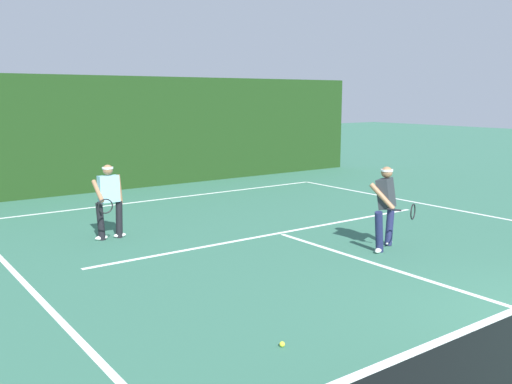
{
  "coord_description": "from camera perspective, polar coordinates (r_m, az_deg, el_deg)",
  "views": [
    {
      "loc": [
        -7.17,
        -2.5,
        2.89
      ],
      "look_at": [
        -0.76,
        6.29,
        1.0
      ],
      "focal_mm": 39.16,
      "sensor_mm": 36.0,
      "label": 1
    }
  ],
  "objects": [
    {
      "name": "player_near",
      "position": [
        10.78,
        13.14,
        -1.22
      ],
      "size": [
        0.9,
        0.97,
        1.59
      ],
      "rotation": [
        0.0,
        0.0,
        3.56
      ],
      "color": "#1E234C",
      "rests_on": "ground_plane"
    },
    {
      "name": "player_far",
      "position": [
        11.63,
        -14.8,
        -0.67
      ],
      "size": [
        0.77,
        0.88,
        1.53
      ],
      "rotation": [
        0.0,
        0.0,
        3.09
      ],
      "color": "black",
      "rests_on": "ground_plane"
    },
    {
      "name": "tennis_ball",
      "position": [
        6.73,
        2.69,
        -15.27
      ],
      "size": [
        0.07,
        0.07,
        0.07
      ],
      "primitive_type": "sphere",
      "color": "#D1E033",
      "rests_on": "ground_plane"
    },
    {
      "name": "court_line_centre",
      "position": [
        9.6,
        14.85,
        -7.98
      ],
      "size": [
        0.1,
        6.4,
        0.01
      ],
      "primitive_type": "cube",
      "color": "white",
      "rests_on": "ground_plane"
    },
    {
      "name": "back_fence_windscreen",
      "position": [
        17.85,
        -12.39,
        5.92
      ],
      "size": [
        17.86,
        0.12,
        3.48
      ],
      "primitive_type": "cube",
      "color": "#1A3814",
      "rests_on": "ground_plane"
    },
    {
      "name": "court_line_service",
      "position": [
        11.88,
        2.32,
        -4.22
      ],
      "size": [
        8.46,
        0.1,
        0.01
      ],
      "primitive_type": "cube",
      "color": "white",
      "rests_on": "ground_plane"
    },
    {
      "name": "court_line_baseline_far",
      "position": [
        16.04,
        -8.91,
        -0.64
      ],
      "size": [
        10.38,
        0.1,
        0.01
      ],
      "primitive_type": "cube",
      "color": "white",
      "rests_on": "ground_plane"
    }
  ]
}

